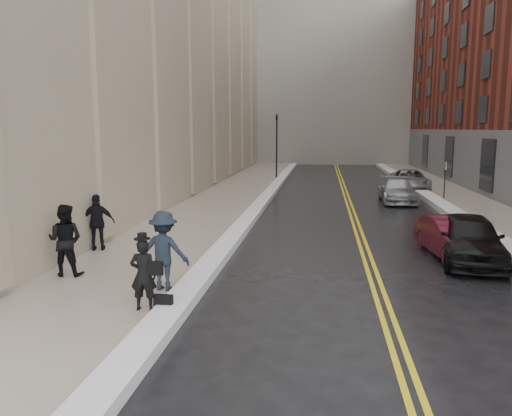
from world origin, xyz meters
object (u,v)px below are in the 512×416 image
(pedestrian_main, at_px, (143,275))
(pedestrian_b, at_px, (164,251))
(car_black, at_px, (469,238))
(car_silver_near, at_px, (397,190))
(car_silver_far, at_px, (410,180))
(pedestrian_a, at_px, (65,240))
(car_maroon, at_px, (454,238))
(pedestrian_c, at_px, (98,222))

(pedestrian_main, bearing_deg, pedestrian_b, -95.97)
(car_black, xyz_separation_m, car_silver_near, (-0.33, 12.85, -0.09))
(car_silver_far, height_order, pedestrian_a, pedestrian_a)
(car_silver_near, bearing_deg, car_maroon, -89.49)
(car_black, height_order, car_maroon, car_black)
(car_maroon, xyz_separation_m, car_silver_near, (0.00, 12.37, 0.01))
(car_maroon, xyz_separation_m, pedestrian_c, (-11.40, -1.10, 0.42))
(pedestrian_a, bearing_deg, pedestrian_c, -84.88)
(car_silver_near, height_order, pedestrian_b, pedestrian_b)
(pedestrian_b, relative_size, pedestrian_c, 1.06)
(pedestrian_main, bearing_deg, car_maroon, -148.50)
(car_silver_far, bearing_deg, car_black, -91.43)
(car_black, distance_m, pedestrian_main, 10.07)
(car_silver_near, relative_size, car_silver_far, 0.92)
(pedestrian_a, distance_m, pedestrian_c, 2.83)
(pedestrian_b, xyz_separation_m, pedestrian_c, (-3.40, 3.60, -0.06))
(car_silver_near, relative_size, pedestrian_b, 2.33)
(car_maroon, relative_size, pedestrian_b, 2.02)
(car_silver_far, distance_m, pedestrian_a, 25.24)
(pedestrian_b, bearing_deg, car_silver_far, -110.06)
(car_silver_near, height_order, car_silver_far, car_silver_far)
(pedestrian_a, relative_size, pedestrian_b, 1.00)
(car_maroon, distance_m, pedestrian_c, 11.46)
(car_maroon, distance_m, car_silver_far, 18.04)
(car_maroon, distance_m, pedestrian_b, 9.29)
(car_silver_near, height_order, pedestrian_c, pedestrian_c)
(pedestrian_main, xyz_separation_m, pedestrian_a, (-3.01, 2.24, 0.18))
(car_silver_far, relative_size, pedestrian_main, 3.11)
(car_black, distance_m, pedestrian_a, 11.85)
(pedestrian_a, bearing_deg, pedestrian_b, 162.17)
(car_maroon, bearing_deg, pedestrian_main, -149.88)
(car_black, relative_size, car_maroon, 1.12)
(car_black, xyz_separation_m, pedestrian_main, (-8.33, -5.65, 0.20))
(pedestrian_a, xyz_separation_m, pedestrian_c, (-0.39, 2.80, -0.05))
(car_black, distance_m, car_silver_near, 12.85)
(pedestrian_a, relative_size, pedestrian_c, 1.06)
(car_black, distance_m, car_silver_far, 18.49)
(pedestrian_main, height_order, pedestrian_b, pedestrian_b)
(car_maroon, bearing_deg, pedestrian_a, -167.87)
(pedestrian_c, bearing_deg, car_maroon, 167.28)
(car_silver_near, xyz_separation_m, pedestrian_c, (-11.40, -13.46, 0.41))
(pedestrian_a, bearing_deg, car_silver_far, -122.83)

